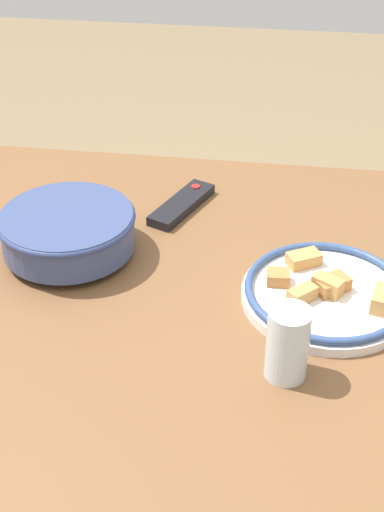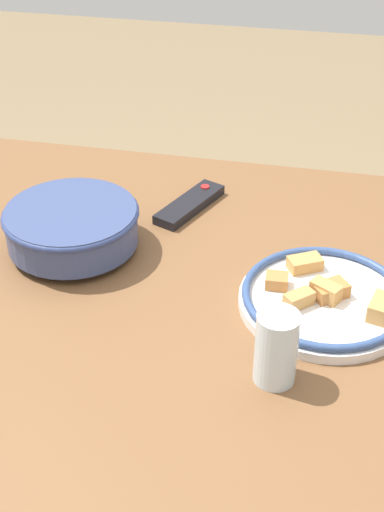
# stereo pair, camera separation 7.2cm
# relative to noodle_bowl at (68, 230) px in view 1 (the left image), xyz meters

# --- Properties ---
(dining_table) EXTENTS (1.40, 1.00, 0.76)m
(dining_table) POSITION_rel_noodle_bowl_xyz_m (0.20, -0.08, -0.13)
(dining_table) COLOR brown
(dining_table) RESTS_ON ground_plane
(noodle_bowl) EXTENTS (0.26, 0.26, 0.09)m
(noodle_bowl) POSITION_rel_noodle_bowl_xyz_m (0.00, 0.00, 0.00)
(noodle_bowl) COLOR #384775
(noodle_bowl) RESTS_ON dining_table
(food_plate) EXTENTS (0.29, 0.29, 0.05)m
(food_plate) POSITION_rel_noodle_bowl_xyz_m (0.48, -0.08, -0.03)
(food_plate) COLOR white
(food_plate) RESTS_ON dining_table
(tv_remote) EXTENTS (0.12, 0.19, 0.02)m
(tv_remote) POSITION_rel_noodle_bowl_xyz_m (0.18, 0.19, -0.04)
(tv_remote) COLOR black
(tv_remote) RESTS_ON dining_table
(drinking_glass) EXTENTS (0.06, 0.06, 0.12)m
(drinking_glass) POSITION_rel_noodle_bowl_xyz_m (0.42, -0.27, 0.01)
(drinking_glass) COLOR silver
(drinking_glass) RESTS_ON dining_table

